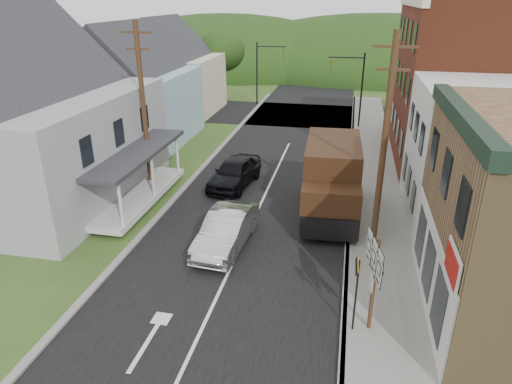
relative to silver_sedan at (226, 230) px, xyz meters
The scene contains 24 objects.
ground 2.76m from the silver_sedan, 76.88° to the right, with size 120.00×120.00×0.00m, color #2D4719.
road 7.49m from the silver_sedan, 85.38° to the left, with size 9.00×90.00×0.02m, color black.
cross_road 24.44m from the silver_sedan, 88.59° to the left, with size 60.00×9.00×0.02m, color black.
sidewalk_right 8.50m from the silver_sedan, 39.85° to the left, with size 2.80×55.00×0.15m, color slate.
curb_right 7.51m from the silver_sedan, 46.49° to the left, with size 0.20×55.00×0.15m, color slate.
curb_left 6.81m from the silver_sedan, 126.74° to the left, with size 0.30×55.00×0.12m, color slate.
storefront_white 13.11m from the silver_sedan, 22.48° to the left, with size 8.00×7.00×6.50m, color silver.
storefront_red 19.17m from the silver_sedan, 50.48° to the left, with size 8.00×12.00×10.00m, color maroon.
house_gray 12.39m from the silver_sedan, 163.28° to the left, with size 10.20×12.24×8.35m.
house_blue 18.02m from the silver_sedan, 125.79° to the left, with size 7.14×8.16×7.28m.
house_cream 26.00m from the silver_sedan, 114.95° to the left, with size 7.14×8.16×7.28m.
utility_pole_right 7.37m from the silver_sedan, ahead, with size 1.60×0.26×9.00m.
utility_pole_left 8.90m from the silver_sedan, 137.40° to the left, with size 1.60×0.26×9.00m.
traffic_signal_right 21.70m from the silver_sedan, 76.81° to the left, with size 2.87×0.20×6.00m.
traffic_signal_left 28.33m from the silver_sedan, 97.55° to the left, with size 2.87×0.20×6.00m.
tree_left_b 19.35m from the silver_sedan, 150.11° to the left, with size 4.80×4.80×6.94m.
tree_left_c 25.86m from the silver_sedan, 136.56° to the left, with size 5.80×5.80×8.41m.
tree_left_d 30.87m from the silver_sedan, 105.93° to the left, with size 4.80×4.80×6.94m.
forested_ridge 52.43m from the silver_sedan, 89.34° to the left, with size 90.00×30.00×16.00m, color #19330F.
silver_sedan is the anchor object (origin of this frame).
dark_sedan 6.89m from the silver_sedan, 101.22° to the left, with size 1.93×4.81×1.64m, color black.
delivery_van 5.99m from the silver_sedan, 44.69° to the left, with size 2.89×6.53×3.59m.
route_sign_cluster 7.49m from the silver_sedan, 36.45° to the right, with size 0.44×1.86×3.29m.
warning_sign 7.16m from the silver_sedan, 40.07° to the right, with size 0.14×0.76×2.76m.
Camera 1 is at (4.17, -14.15, 10.09)m, focal length 32.00 mm.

